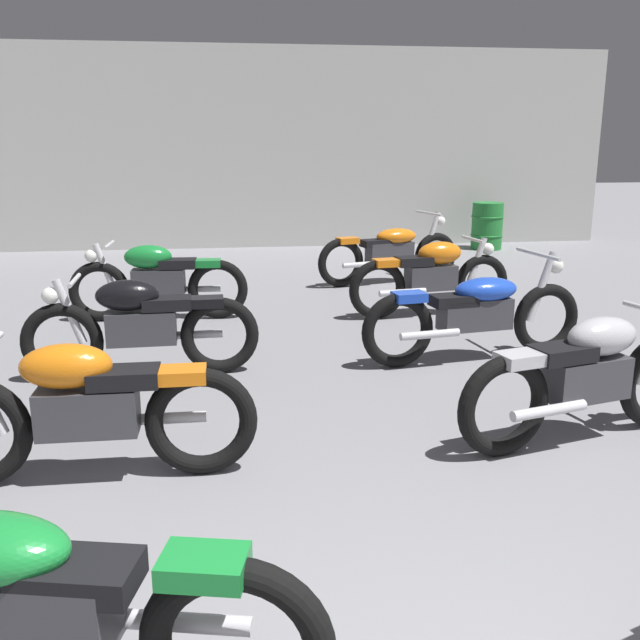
{
  "coord_description": "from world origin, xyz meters",
  "views": [
    {
      "loc": [
        -0.76,
        -1.33,
        1.97
      ],
      "look_at": [
        0.0,
        4.19,
        0.55
      ],
      "focal_mm": 39.8,
      "sensor_mm": 36.0,
      "label": 1
    }
  ],
  "objects": [
    {
      "name": "motorcycle_left_row_2",
      "position": [
        -1.47,
        4.59,
        0.46
      ],
      "size": [
        1.97,
        0.48,
        0.88
      ],
      "color": "black",
      "rests_on": "ground"
    },
    {
      "name": "back_wall",
      "position": [
        0.0,
        12.07,
        1.8
      ],
      "size": [
        13.08,
        0.24,
        3.6
      ],
      "primitive_type": "cube",
      "color": "#B2B2AD",
      "rests_on": "ground"
    },
    {
      "name": "motorcycle_right_row_4",
      "position": [
        1.56,
        8.3,
        0.45
      ],
      "size": [
        2.13,
        0.85,
        0.97
      ],
      "color": "black",
      "rests_on": "ground"
    },
    {
      "name": "motorcycle_left_row_1",
      "position": [
        -1.58,
        2.69,
        0.46
      ],
      "size": [
        1.97,
        0.48,
        0.88
      ],
      "color": "black",
      "rests_on": "ground"
    },
    {
      "name": "motorcycle_right_row_1",
      "position": [
        1.61,
        2.84,
        0.46
      ],
      "size": [
        1.94,
        0.69,
        0.88
      ],
      "color": "black",
      "rests_on": "ground"
    },
    {
      "name": "oil_drum",
      "position": [
        4.06,
        11.16,
        0.43
      ],
      "size": [
        0.59,
        0.59,
        0.85
      ],
      "color": "#1E722D",
      "rests_on": "ground"
    },
    {
      "name": "motorcycle_left_row_0",
      "position": [
        -1.5,
        0.88,
        0.45
      ],
      "size": [
        2.14,
        0.78,
        0.97
      ],
      "color": "black",
      "rests_on": "ground"
    },
    {
      "name": "motorcycle_left_row_3",
      "position": [
        -1.49,
        6.58,
        0.46
      ],
      "size": [
        1.97,
        0.48,
        0.88
      ],
      "color": "black",
      "rests_on": "ground"
    },
    {
      "name": "motorcycle_right_row_2",
      "position": [
        1.5,
        4.66,
        0.45
      ],
      "size": [
        2.16,
        0.71,
        0.97
      ],
      "color": "black",
      "rests_on": "ground"
    },
    {
      "name": "motorcycle_right_row_3",
      "position": [
        1.59,
        6.39,
        0.46
      ],
      "size": [
        1.96,
        0.58,
        0.88
      ],
      "color": "black",
      "rests_on": "ground"
    }
  ]
}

